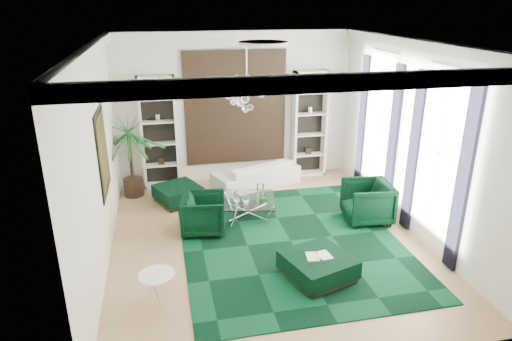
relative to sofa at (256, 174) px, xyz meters
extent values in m
cube|color=tan|center=(-0.39, -2.77, -0.33)|extent=(6.00, 7.00, 0.02)
cube|color=white|center=(-0.39, -2.77, 3.49)|extent=(6.00, 7.00, 0.02)
cube|color=silver|center=(-0.39, 0.74, 1.58)|extent=(6.00, 0.02, 3.80)
cube|color=silver|center=(-0.39, -6.28, 1.58)|extent=(6.00, 0.02, 3.80)
cube|color=silver|center=(-3.40, -2.77, 1.58)|extent=(0.02, 7.00, 3.80)
cube|color=silver|center=(2.62, -2.77, 1.58)|extent=(0.02, 7.00, 3.80)
cylinder|color=white|center=(-0.39, -2.47, 3.45)|extent=(0.90, 0.90, 0.05)
cube|color=black|center=(-0.39, 0.69, 1.58)|extent=(2.50, 0.06, 2.80)
cube|color=black|center=(-3.36, -2.17, 1.53)|extent=(0.04, 1.30, 1.60)
cube|color=white|center=(2.60, -3.67, 1.58)|extent=(0.03, 1.10, 2.90)
cube|color=black|center=(2.56, -4.45, 1.33)|extent=(0.07, 0.30, 3.25)
cube|color=black|center=(2.56, -2.89, 1.33)|extent=(0.07, 0.30, 3.25)
cube|color=white|center=(2.60, -1.27, 1.58)|extent=(0.03, 1.10, 2.90)
cube|color=black|center=(2.56, -2.05, 1.33)|extent=(0.07, 0.30, 3.25)
cube|color=black|center=(2.56, -0.49, 1.33)|extent=(0.07, 0.30, 3.25)
cube|color=black|center=(0.06, -2.97, -0.31)|extent=(4.20, 5.00, 0.02)
imported|color=white|center=(0.00, 0.00, 0.00)|extent=(2.39, 1.61, 0.65)
imported|color=black|center=(-1.56, -2.18, 0.08)|extent=(0.99, 0.97, 0.80)
imported|color=black|center=(1.91, -2.41, 0.11)|extent=(1.06, 1.04, 0.88)
cube|color=black|center=(-2.01, -0.61, -0.12)|extent=(1.22, 1.22, 0.41)
cube|color=black|center=(0.17, -4.25, -0.12)|extent=(1.30, 1.30, 0.41)
cube|color=white|center=(0.17, -4.25, 0.10)|extent=(0.43, 0.29, 0.03)
cylinder|color=white|center=(-2.51, -4.44, -0.06)|extent=(0.74, 0.74, 0.54)
imported|color=#19591E|center=(-0.25, -1.89, 0.18)|extent=(0.14, 0.11, 0.23)
camera|label=1|loc=(-2.28, -10.59, 4.17)|focal=32.00mm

